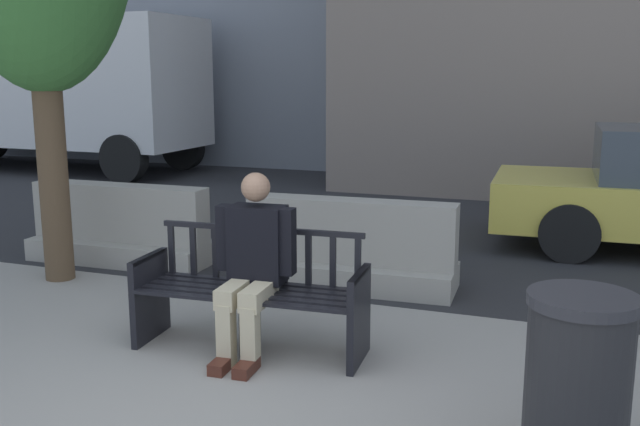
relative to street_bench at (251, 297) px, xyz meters
name	(u,v)px	position (x,y,z in m)	size (l,w,h in m)	color
street_asphalt	(455,194)	(0.28, 7.29, -0.39)	(120.00, 12.00, 0.01)	#28282B
street_bench	(251,297)	(0.00, 0.00, 0.00)	(1.72, 0.62, 0.88)	black
seated_person	(253,261)	(0.05, -0.05, 0.29)	(0.59, 0.74, 1.31)	black
jersey_barrier_centre	(350,251)	(0.21, 1.75, -0.06)	(2.03, 0.76, 0.84)	#9E998E
jersey_barrier_left	(121,230)	(-2.39, 1.77, -0.06)	(2.01, 0.72, 0.84)	#9E998E
delivery_truck	(51,88)	(-8.12, 7.55, 1.29)	(6.84, 2.43, 3.05)	silver
trash_bin	(578,380)	(2.26, -0.86, 0.07)	(0.56, 0.56, 0.92)	#232326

